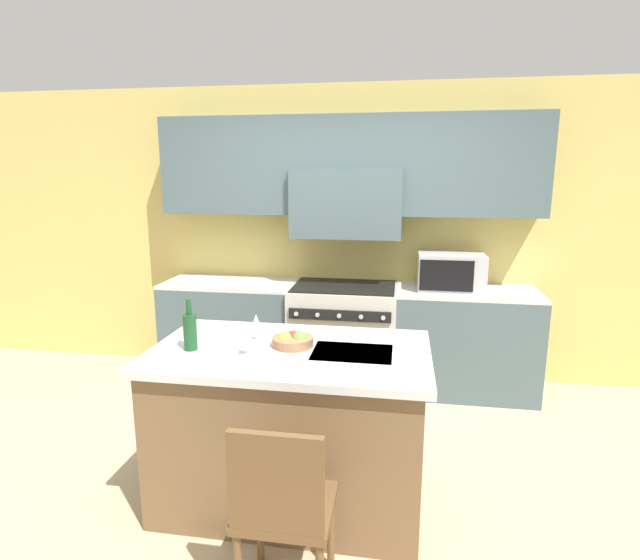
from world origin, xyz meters
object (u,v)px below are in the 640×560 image
object	(u,v)px
fruit_bowl	(293,340)
microwave	(451,272)
wine_glass_near	(247,336)
wine_glass_far	(256,323)
range_stove	(344,335)
wine_bottle	(190,331)
island_chair	(282,505)

from	to	relation	value
fruit_bowl	microwave	bearing A→B (deg)	58.49
wine_glass_near	wine_glass_far	world-z (taller)	same
microwave	wine_glass_far	world-z (taller)	microwave
range_stove	microwave	distance (m)	1.11
wine_bottle	fruit_bowl	bearing A→B (deg)	15.38
microwave	wine_bottle	world-z (taller)	microwave
microwave	fruit_bowl	bearing A→B (deg)	-121.51
wine_glass_near	fruit_bowl	xyz separation A→B (m)	(0.21, 0.18, -0.08)
wine_bottle	range_stove	bearing A→B (deg)	69.90
island_chair	wine_glass_far	xyz separation A→B (m)	(-0.36, 0.86, 0.54)
wine_glass_near	wine_glass_far	bearing A→B (deg)	94.68
range_stove	wine_glass_near	distance (m)	1.95
range_stove	wine_glass_far	size ratio (longest dim) A/B	5.71
fruit_bowl	island_chair	bearing A→B (deg)	-81.28
range_stove	island_chair	xyz separation A→B (m)	(0.02, -2.46, 0.04)
island_chair	wine_glass_far	bearing A→B (deg)	112.50
microwave	fruit_bowl	xyz separation A→B (m)	(-1.02, -1.67, -0.11)
range_stove	wine_glass_near	world-z (taller)	wine_glass_near
wine_glass_far	wine_glass_near	bearing A→B (deg)	-85.32
microwave	fruit_bowl	world-z (taller)	microwave
wine_glass_near	microwave	bearing A→B (deg)	56.27
fruit_bowl	wine_glass_near	bearing A→B (deg)	-139.30
range_stove	microwave	world-z (taller)	microwave
microwave	island_chair	distance (m)	2.70
range_stove	wine_bottle	bearing A→B (deg)	-110.10
range_stove	microwave	xyz separation A→B (m)	(0.92, 0.02, 0.62)
wine_bottle	fruit_bowl	distance (m)	0.58
microwave	wine_glass_far	size ratio (longest dim) A/B	3.40
wine_bottle	fruit_bowl	world-z (taller)	wine_bottle
wine_glass_far	fruit_bowl	distance (m)	0.25
island_chair	fruit_bowl	xyz separation A→B (m)	(-0.12, 0.81, 0.46)
wine_bottle	wine_glass_near	size ratio (longest dim) A/B	1.78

